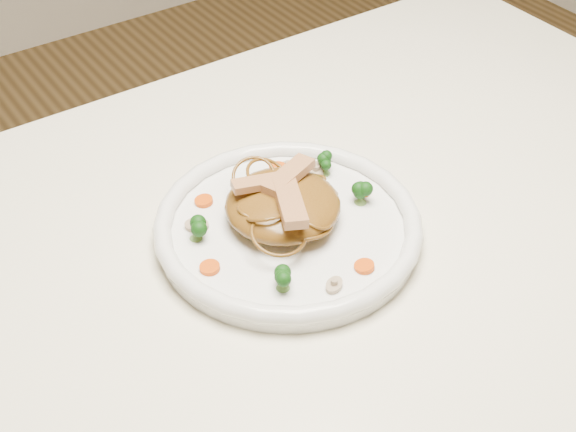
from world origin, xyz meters
TOP-DOWN VIEW (x-y plane):
  - table at (0.00, 0.00)m, footprint 1.20×0.80m
  - plate at (-0.02, 0.02)m, footprint 0.37×0.37m
  - noodle_mound at (-0.02, 0.04)m, footprint 0.17×0.17m
  - chicken_a at (-0.00, 0.05)m, footprint 0.07×0.04m
  - chicken_b at (-0.04, 0.06)m, footprint 0.06×0.03m
  - chicken_c at (-0.03, 0.01)m, footprint 0.05×0.08m
  - broccoli_0 at (0.07, 0.08)m, footprint 0.04×0.04m
  - broccoli_1 at (-0.11, 0.06)m, footprint 0.03×0.03m
  - broccoli_2 at (-0.08, -0.05)m, footprint 0.03×0.03m
  - broccoli_3 at (0.07, 0.01)m, footprint 0.03×0.03m
  - carrot_0 at (0.02, 0.11)m, footprint 0.03×0.03m
  - carrot_1 at (-0.13, 0.01)m, footprint 0.03×0.03m
  - carrot_2 at (0.08, 0.02)m, footprint 0.02×0.02m
  - carrot_3 at (-0.08, 0.11)m, footprint 0.03×0.03m
  - carrot_4 at (0.01, -0.07)m, footprint 0.03×0.03m
  - mushroom_0 at (-0.04, -0.08)m, footprint 0.03×0.03m
  - mushroom_1 at (0.06, 0.08)m, footprint 0.04×0.04m
  - mushroom_2 at (-0.10, 0.08)m, footprint 0.04×0.04m
  - mushroom_3 at (0.04, 0.11)m, footprint 0.03×0.03m

SIDE VIEW (x-z plane):
  - table at x=0.00m, z-range 0.28..1.03m
  - plate at x=-0.02m, z-range 0.75..0.77m
  - carrot_0 at x=0.02m, z-range 0.77..0.77m
  - carrot_1 at x=-0.13m, z-range 0.77..0.77m
  - carrot_2 at x=0.08m, z-range 0.77..0.77m
  - carrot_3 at x=-0.08m, z-range 0.77..0.77m
  - carrot_4 at x=0.01m, z-range 0.77..0.77m
  - mushroom_0 at x=-0.04m, z-range 0.77..0.77m
  - mushroom_1 at x=0.06m, z-range 0.77..0.77m
  - mushroom_2 at x=-0.10m, z-range 0.77..0.77m
  - mushroom_3 at x=0.04m, z-range 0.77..0.77m
  - broccoli_2 at x=-0.08m, z-range 0.77..0.79m
  - broccoli_1 at x=-0.11m, z-range 0.77..0.80m
  - broccoli_3 at x=0.07m, z-range 0.77..0.80m
  - broccoli_0 at x=0.07m, z-range 0.77..0.80m
  - noodle_mound at x=-0.02m, z-range 0.77..0.81m
  - chicken_b at x=-0.04m, z-range 0.81..0.81m
  - chicken_a at x=0.00m, z-range 0.81..0.82m
  - chicken_c at x=-0.03m, z-range 0.81..0.82m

